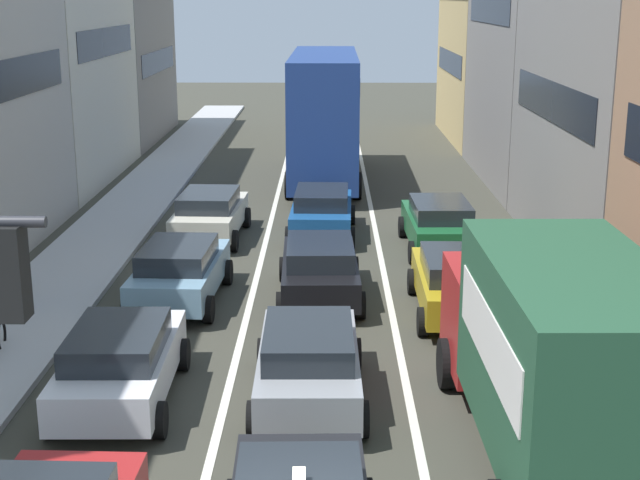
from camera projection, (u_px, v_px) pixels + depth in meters
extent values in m
cube|color=#ADADAD|center=(118.00, 222.00, 30.08)|extent=(2.60, 64.00, 0.14)
cube|color=silver|center=(270.00, 224.00, 30.06)|extent=(0.16, 60.00, 0.01)
cube|color=silver|center=(374.00, 224.00, 30.03)|extent=(0.16, 60.00, 0.01)
cube|color=black|center=(15.00, 78.00, 25.44)|extent=(0.02, 8.80, 1.10)
cube|color=beige|center=(18.00, 55.00, 36.11)|extent=(7.00, 10.90, 9.94)
cube|color=black|center=(107.00, 42.00, 35.95)|extent=(0.02, 8.80, 1.10)
cube|color=gray|center=(91.00, 68.00, 47.09)|extent=(7.00, 10.90, 7.23)
cube|color=black|center=(159.00, 61.00, 46.96)|extent=(0.02, 8.80, 1.10)
cube|color=tan|center=(518.00, 69.00, 46.91)|extent=(7.00, 10.90, 7.17)
cube|color=black|center=(450.00, 62.00, 46.85)|extent=(0.02, 8.80, 1.10)
cube|color=gray|center=(579.00, 25.00, 35.62)|extent=(7.00, 10.90, 12.27)
cube|color=black|center=(489.00, 8.00, 35.50)|extent=(0.02, 8.80, 1.10)
cube|color=black|center=(551.00, 101.00, 25.47)|extent=(0.02, 8.80, 1.10)
cube|color=black|center=(9.00, 273.00, 7.88)|extent=(0.28, 0.28, 0.84)
sphere|color=red|center=(13.00, 239.00, 7.96)|extent=(0.18, 0.18, 0.18)
sphere|color=#F2A519|center=(15.00, 268.00, 8.03)|extent=(0.18, 0.18, 0.18)
sphere|color=green|center=(18.00, 296.00, 8.10)|extent=(0.18, 0.18, 0.18)
cube|color=#A51E1E|center=(514.00, 318.00, 17.14)|extent=(2.43, 2.43, 1.90)
cube|color=black|center=(502.00, 279.00, 18.21)|extent=(2.02, 0.06, 0.70)
cube|color=#234C33|center=(571.00, 357.00, 13.32)|extent=(2.47, 5.47, 2.80)
cube|color=white|center=(488.00, 339.00, 13.24)|extent=(0.08, 4.48, 0.90)
cylinder|color=black|center=(447.00, 363.00, 17.46)|extent=(0.31, 0.96, 0.96)
cylinder|color=black|center=(573.00, 363.00, 17.47)|extent=(0.31, 0.96, 0.96)
cube|color=#F2EACC|center=(299.00, 480.00, 11.07)|extent=(0.17, 0.44, 0.12)
cube|color=gray|center=(309.00, 366.00, 16.84)|extent=(1.85, 4.32, 0.70)
cube|color=#1E2328|center=(308.00, 342.00, 16.50)|extent=(1.61, 2.43, 0.52)
cylinder|color=black|center=(263.00, 354.00, 18.34)|extent=(0.23, 0.64, 0.64)
cylinder|color=black|center=(355.00, 354.00, 18.35)|extent=(0.23, 0.64, 0.64)
cylinder|color=black|center=(254.00, 419.00, 15.52)|extent=(0.23, 0.64, 0.64)
cylinder|color=black|center=(362.00, 419.00, 15.52)|extent=(0.23, 0.64, 0.64)
cube|color=silver|center=(121.00, 367.00, 16.81)|extent=(1.86, 4.33, 0.70)
cube|color=#1E2328|center=(117.00, 342.00, 16.47)|extent=(1.62, 2.43, 0.52)
cylinder|color=black|center=(91.00, 355.00, 18.30)|extent=(0.23, 0.64, 0.64)
cylinder|color=black|center=(183.00, 354.00, 18.32)|extent=(0.23, 0.64, 0.64)
cylinder|color=black|center=(50.00, 420.00, 15.48)|extent=(0.23, 0.64, 0.64)
cylinder|color=black|center=(159.00, 420.00, 15.49)|extent=(0.23, 0.64, 0.64)
cube|color=black|center=(320.00, 272.00, 22.54)|extent=(1.91, 4.34, 0.70)
cube|color=#1E2328|center=(320.00, 253.00, 22.20)|extent=(1.64, 2.45, 0.52)
cylinder|color=black|center=(284.00, 269.00, 24.03)|extent=(0.24, 0.65, 0.64)
cylinder|color=black|center=(354.00, 269.00, 24.06)|extent=(0.24, 0.65, 0.64)
cylinder|color=black|center=(281.00, 305.00, 21.20)|extent=(0.24, 0.65, 0.64)
cylinder|color=black|center=(361.00, 305.00, 21.23)|extent=(0.24, 0.65, 0.64)
cube|color=#759EB7|center=(180.00, 275.00, 22.31)|extent=(1.99, 4.37, 0.70)
cube|color=#1E2328|center=(178.00, 255.00, 21.97)|extent=(1.69, 2.48, 0.52)
cylinder|color=black|center=(157.00, 271.00, 23.85)|extent=(0.25, 0.65, 0.64)
cylinder|color=black|center=(227.00, 272.00, 23.76)|extent=(0.25, 0.65, 0.64)
cylinder|color=black|center=(128.00, 308.00, 21.03)|extent=(0.25, 0.65, 0.64)
cylinder|color=black|center=(208.00, 309.00, 20.94)|extent=(0.25, 0.65, 0.64)
cube|color=#194C8C|center=(322.00, 214.00, 28.47)|extent=(1.92, 4.35, 0.70)
cube|color=#1E2328|center=(322.00, 198.00, 28.13)|extent=(1.65, 2.45, 0.52)
cylinder|color=black|center=(295.00, 214.00, 30.01)|extent=(0.24, 0.65, 0.64)
cylinder|color=black|center=(352.00, 215.00, 29.94)|extent=(0.24, 0.65, 0.64)
cylinder|color=black|center=(289.00, 237.00, 27.18)|extent=(0.24, 0.65, 0.64)
cylinder|color=black|center=(351.00, 238.00, 27.12)|extent=(0.24, 0.65, 0.64)
cube|color=beige|center=(210.00, 217.00, 28.13)|extent=(1.98, 4.37, 0.70)
cube|color=#1E2328|center=(209.00, 201.00, 27.79)|extent=(1.68, 2.47, 0.52)
cylinder|color=black|center=(190.00, 217.00, 29.68)|extent=(0.25, 0.65, 0.64)
cylinder|color=black|center=(247.00, 217.00, 29.59)|extent=(0.25, 0.65, 0.64)
cylinder|color=black|center=(171.00, 240.00, 26.86)|extent=(0.25, 0.65, 0.64)
cylinder|color=black|center=(234.00, 241.00, 26.77)|extent=(0.25, 0.65, 0.64)
cube|color=#B29319|center=(457.00, 286.00, 21.46)|extent=(1.85, 4.32, 0.70)
cube|color=#1E2328|center=(459.00, 266.00, 21.13)|extent=(1.61, 2.43, 0.52)
cylinder|color=black|center=(412.00, 281.00, 22.99)|extent=(0.23, 0.64, 0.64)
cylinder|color=black|center=(486.00, 282.00, 22.95)|extent=(0.23, 0.64, 0.64)
cylinder|color=black|center=(423.00, 322.00, 20.16)|extent=(0.23, 0.64, 0.64)
cylinder|color=black|center=(507.00, 322.00, 20.12)|extent=(0.23, 0.64, 0.64)
cube|color=#19592D|center=(439.00, 227.00, 26.91)|extent=(1.89, 4.34, 0.70)
cube|color=#1E2328|center=(441.00, 210.00, 26.57)|extent=(1.63, 2.44, 0.52)
cylinder|color=black|center=(402.00, 227.00, 28.40)|extent=(0.23, 0.64, 0.64)
cylinder|color=black|center=(462.00, 227.00, 28.42)|extent=(0.23, 0.64, 0.64)
cylinder|color=black|center=(413.00, 252.00, 25.57)|extent=(0.23, 0.64, 0.64)
cylinder|color=black|center=(479.00, 252.00, 25.59)|extent=(0.23, 0.64, 0.64)
cube|color=navy|center=(324.00, 140.00, 36.37)|extent=(2.58, 10.52, 2.40)
cube|color=black|center=(324.00, 131.00, 36.27)|extent=(2.60, 9.89, 0.70)
cube|color=navy|center=(324.00, 82.00, 35.78)|extent=(2.58, 10.52, 2.16)
cube|color=black|center=(324.00, 75.00, 35.72)|extent=(2.60, 9.89, 0.64)
cylinder|color=black|center=(297.00, 154.00, 40.35)|extent=(0.31, 1.00, 1.00)
cylinder|color=black|center=(354.00, 154.00, 40.31)|extent=(0.31, 1.00, 1.00)
cylinder|color=black|center=(289.00, 185.00, 33.65)|extent=(0.31, 1.00, 1.00)
cylinder|color=black|center=(357.00, 186.00, 33.61)|extent=(0.31, 1.00, 1.00)
torus|color=black|center=(2.00, 336.00, 19.27)|extent=(0.14, 0.68, 0.68)
cylinder|color=#262D47|center=(23.00, 298.00, 21.45)|extent=(0.16, 0.16, 0.82)
cylinder|color=#262D47|center=(15.00, 297.00, 21.48)|extent=(0.16, 0.16, 0.82)
cylinder|color=#2659B2|center=(16.00, 269.00, 21.28)|extent=(0.34, 0.34, 0.60)
sphere|color=tan|center=(15.00, 251.00, 21.18)|extent=(0.24, 0.24, 0.24)
cylinder|color=#2659B2|center=(25.00, 268.00, 21.24)|extent=(0.10, 0.10, 0.55)
cylinder|color=#2659B2|center=(8.00, 267.00, 21.31)|extent=(0.10, 0.10, 0.55)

